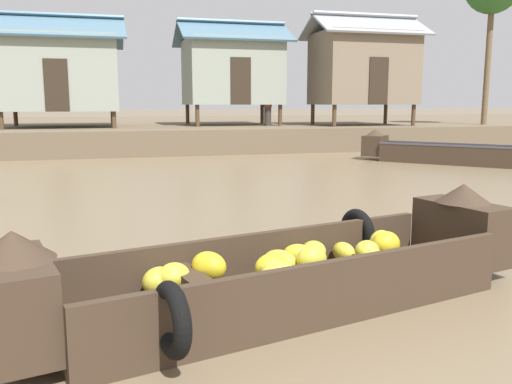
# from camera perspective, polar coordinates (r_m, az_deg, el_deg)

# --- Properties ---
(ground_plane) EXTENTS (300.00, 300.00, 0.00)m
(ground_plane) POSITION_cam_1_polar(r_m,az_deg,el_deg) (9.11, -6.55, -1.92)
(ground_plane) COLOR #726047
(riverbank_strip) EXTENTS (160.00, 20.00, 0.87)m
(riverbank_strip) POSITION_cam_1_polar(r_m,az_deg,el_deg) (28.15, -12.74, 6.43)
(riverbank_strip) COLOR brown
(riverbank_strip) RESTS_ON ground
(banana_boat) EXTENTS (4.91, 2.42, 0.94)m
(banana_boat) POSITION_cam_1_polar(r_m,az_deg,el_deg) (4.79, 3.41, -8.29)
(banana_boat) COLOR #3D2D21
(banana_boat) RESTS_ON ground
(fishing_skiff_distant) EXTENTS (4.11, 4.40, 0.96)m
(fishing_skiff_distant) POSITION_cam_1_polar(r_m,az_deg,el_deg) (16.94, 19.79, 3.99)
(fishing_skiff_distant) COLOR #3D2D21
(fishing_skiff_distant) RESTS_ON ground
(stilt_house_left) EXTENTS (4.85, 4.07, 4.17)m
(stilt_house_left) POSITION_cam_1_polar(r_m,az_deg,el_deg) (21.97, -20.04, 11.80)
(stilt_house_left) COLOR #4C3826
(stilt_house_left) RESTS_ON riverbank_strip
(stilt_house_mid_left) EXTENTS (4.46, 3.50, 4.22)m
(stilt_house_mid_left) POSITION_cam_1_polar(r_m,az_deg,el_deg) (22.77, -2.57, 12.70)
(stilt_house_mid_left) COLOR #4C3826
(stilt_house_mid_left) RESTS_ON riverbank_strip
(stilt_house_mid_right) EXTENTS (4.54, 3.15, 4.45)m
(stilt_house_mid_right) POSITION_cam_1_polar(r_m,az_deg,el_deg) (22.97, 11.26, 12.81)
(stilt_house_mid_right) COLOR #4C3826
(stilt_house_mid_right) RESTS_ON riverbank_strip
(vendor_person) EXTENTS (0.44, 0.44, 1.66)m
(vendor_person) POSITION_cam_1_polar(r_m,az_deg,el_deg) (21.89, 1.25, 9.44)
(vendor_person) COLOR #332D28
(vendor_person) RESTS_ON riverbank_strip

